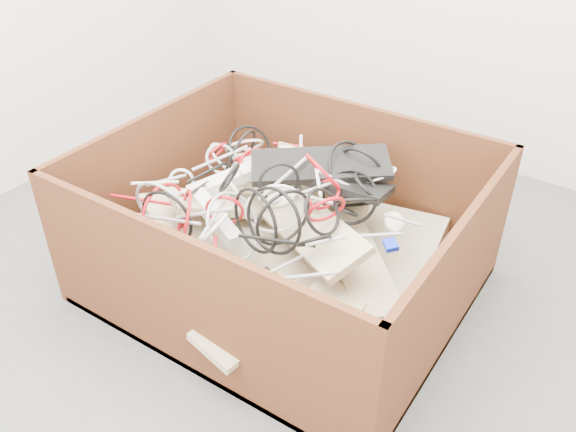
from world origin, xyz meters
The scene contains 8 objects.
ground centered at (0.00, 0.00, 0.00)m, with size 3.00×3.00×0.00m, color #4A4A4C.
cardboard_box centered at (-0.07, 0.19, 0.14)m, with size 1.27×1.05×0.56m.
keyboard_pile centered at (-0.02, 0.18, 0.28)m, with size 1.07×0.98×0.36m.
mice_scatter centered at (-0.08, 0.18, 0.35)m, with size 0.82×0.72×0.22m.
power_strip_left centered at (-0.31, 0.22, 0.36)m, with size 0.33×0.06×0.04m, color silver.
power_strip_right centered at (-0.22, 0.01, 0.34)m, with size 0.28×0.05×0.04m, color silver.
vga_plug centered at (0.37, 0.16, 0.37)m, with size 0.04×0.04×0.02m, color #0C21B9.
cable_tangle centered at (-0.14, 0.18, 0.38)m, with size 1.00×0.87×0.42m.
Camera 1 is at (0.94, -1.27, 1.52)m, focal length 38.01 mm.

